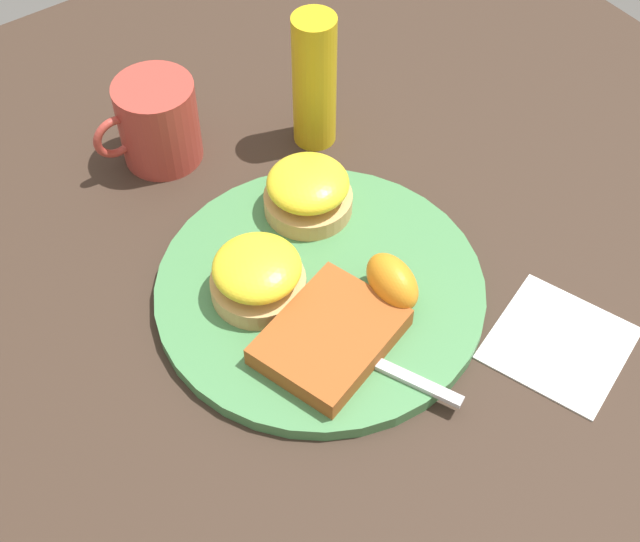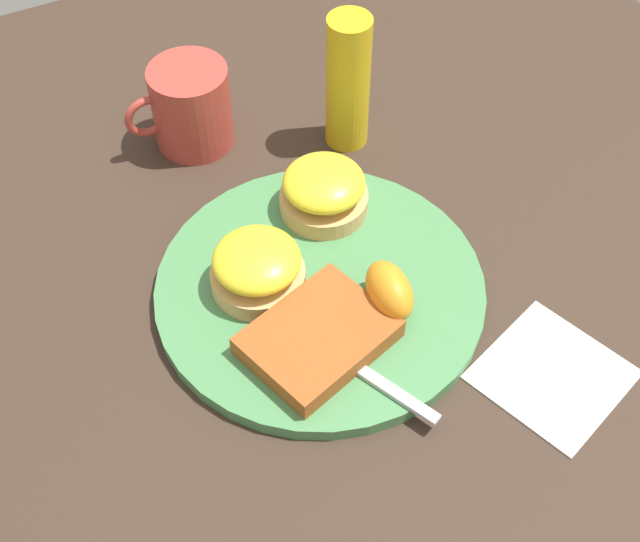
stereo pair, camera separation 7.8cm
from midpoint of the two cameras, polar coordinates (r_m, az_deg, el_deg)
ground_plane at (r=0.80m, az=2.76°, el=-1.70°), size 1.10×1.10×0.00m
plate at (r=0.80m, az=2.78°, el=-1.39°), size 0.30×0.30×0.01m
sandwich_benedict_left at (r=0.84m, az=2.91°, el=5.01°), size 0.08×0.08×0.05m
sandwich_benedict_right at (r=0.77m, az=-1.19°, el=0.05°), size 0.08×0.08×0.05m
hashbrown_patty at (r=0.75m, az=2.86°, el=-4.45°), size 0.14×0.12×0.02m
orange_wedge at (r=0.77m, az=7.36°, el=-1.45°), size 0.04×0.06×0.04m
fork at (r=0.75m, az=3.31°, el=-5.19°), size 0.10×0.18×0.00m
cup at (r=0.92m, az=-5.89°, el=10.29°), size 0.11×0.08×0.09m
napkin at (r=0.79m, az=17.43°, el=-6.52°), size 0.14×0.14×0.00m
condiment_bottle at (r=0.90m, az=4.33°, el=11.81°), size 0.04×0.04×0.15m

